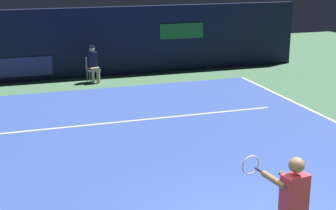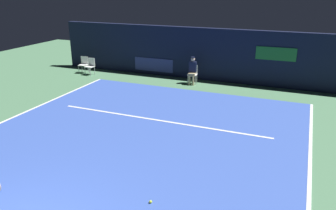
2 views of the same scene
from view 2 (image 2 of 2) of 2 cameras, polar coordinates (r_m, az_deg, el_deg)
The scene contains 10 objects.
ground_plane at distance 10.28m, azimuth -6.40°, elevation -6.83°, with size 31.96×31.96×0.00m, color #4C7A56.
court_surface at distance 10.28m, azimuth -6.40°, elevation -6.80°, with size 10.18×12.08×0.01m, color #3856B2.
line_sideline_left at distance 9.24m, azimuth 22.90°, elevation -11.61°, with size 0.10×12.08×0.01m, color white.
line_sideline_right at distance 13.30m, azimuth -25.87°, elevation -2.41°, with size 0.10×12.08×0.01m, color white.
line_service at distance 12.00m, azimuth -1.58°, elevation -2.62°, with size 7.94×0.10×0.01m, color white.
back_wall at distance 17.07m, azimuth 6.65°, elevation 8.53°, with size 16.46×0.33×2.60m.
line_judge_on_chair at distance 16.36m, azimuth 4.17°, elevation 5.92°, with size 0.49×0.56×1.32m.
courtside_chair_near at distance 18.61m, azimuth -13.05°, elevation 6.58°, with size 0.48×0.46×0.88m.
courtside_chair_far at distance 19.09m, azimuth -14.12°, elevation 6.82°, with size 0.48×0.46×0.88m.
tennis_ball at distance 7.75m, azimuth -2.97°, elevation -16.08°, with size 0.07×0.07×0.07m, color #CCE033.
Camera 2 is at (4.54, -2.97, 4.58)m, focal length 35.90 mm.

